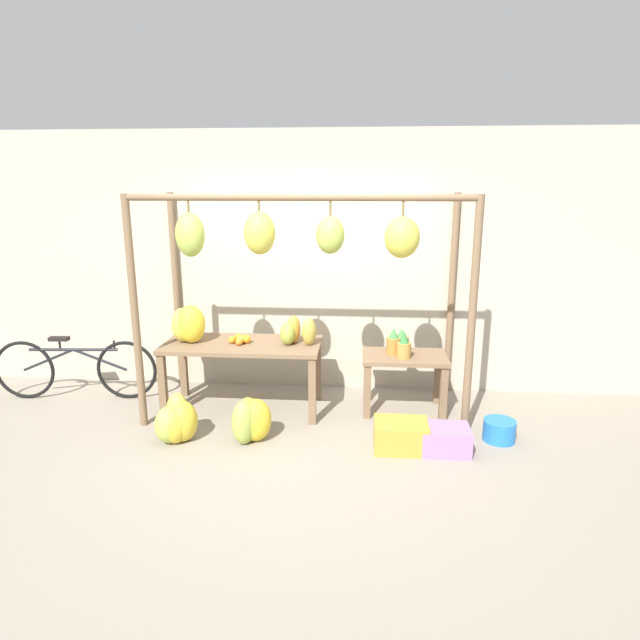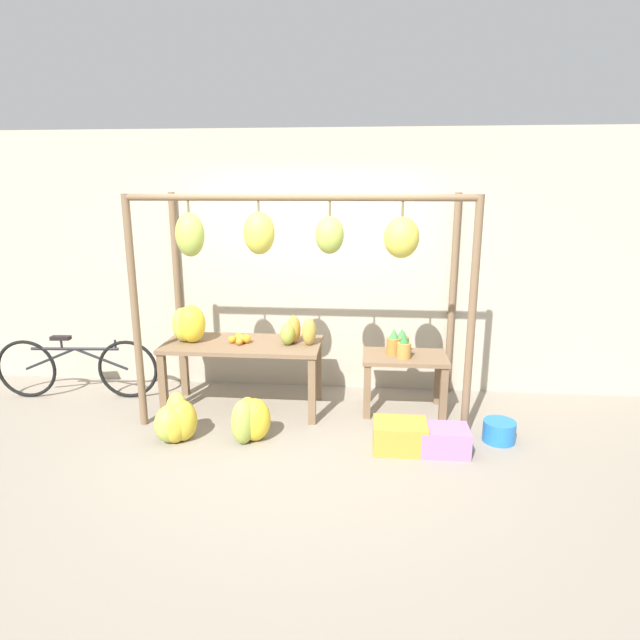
# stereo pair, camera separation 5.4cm
# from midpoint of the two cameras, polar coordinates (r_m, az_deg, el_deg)

# --- Properties ---
(ground_plane) EXTENTS (20.00, 20.00, 0.00)m
(ground_plane) POSITION_cam_midpoint_polar(r_m,az_deg,el_deg) (4.76, -3.01, -13.71)
(ground_plane) COLOR gray
(shop_wall_back) EXTENTS (8.00, 0.08, 2.80)m
(shop_wall_back) POSITION_cam_midpoint_polar(r_m,az_deg,el_deg) (5.85, -1.14, 6.06)
(shop_wall_back) COLOR #B2A893
(shop_wall_back) RESTS_ON ground_plane
(stall_awning) EXTENTS (3.08, 1.28, 2.16)m
(stall_awning) POSITION_cam_midpoint_polar(r_m,az_deg,el_deg) (4.80, -2.41, 6.92)
(stall_awning) COLOR brown
(stall_awning) RESTS_ON ground_plane
(display_table_main) EXTENTS (1.55, 0.71, 0.70)m
(display_table_main) POSITION_cam_midpoint_polar(r_m,az_deg,el_deg) (5.41, -8.52, -3.43)
(display_table_main) COLOR brown
(display_table_main) RESTS_ON ground_plane
(display_table_side) EXTENTS (0.83, 0.53, 0.59)m
(display_table_side) POSITION_cam_midpoint_polar(r_m,az_deg,el_deg) (5.42, 8.69, -5.03)
(display_table_side) COLOR brown
(display_table_side) RESTS_ON ground_plane
(banana_pile_on_table) EXTENTS (0.39, 0.32, 0.38)m
(banana_pile_on_table) POSITION_cam_midpoint_polar(r_m,az_deg,el_deg) (5.46, -14.20, -0.47)
(banana_pile_on_table) COLOR yellow
(banana_pile_on_table) RESTS_ON display_table_main
(orange_pile) EXTENTS (0.22, 0.21, 0.09)m
(orange_pile) POSITION_cam_midpoint_polar(r_m,az_deg,el_deg) (5.36, -8.73, -2.04)
(orange_pile) COLOR orange
(orange_pile) RESTS_ON display_table_main
(pineapple_cluster) EXTENTS (0.23, 0.32, 0.27)m
(pineapple_cluster) POSITION_cam_midpoint_polar(r_m,az_deg,el_deg) (5.36, 8.19, -2.53)
(pineapple_cluster) COLOR #A3702D
(pineapple_cluster) RESTS_ON display_table_side
(banana_pile_ground_left) EXTENTS (0.46, 0.40, 0.44)m
(banana_pile_ground_left) POSITION_cam_midpoint_polar(r_m,az_deg,el_deg) (5.01, -15.42, -10.47)
(banana_pile_ground_left) COLOR gold
(banana_pile_ground_left) RESTS_ON ground_plane
(banana_pile_ground_right) EXTENTS (0.42, 0.40, 0.41)m
(banana_pile_ground_right) POSITION_cam_midpoint_polar(r_m,az_deg,el_deg) (4.87, -7.75, -10.55)
(banana_pile_ground_right) COLOR yellow
(banana_pile_ground_right) RESTS_ON ground_plane
(fruit_crate_white) EXTENTS (0.46, 0.35, 0.25)m
(fruit_crate_white) POSITION_cam_midpoint_polar(r_m,az_deg,el_deg) (4.78, 8.28, -12.08)
(fruit_crate_white) COLOR orange
(fruit_crate_white) RESTS_ON ground_plane
(blue_bucket) EXTENTS (0.29, 0.29, 0.19)m
(blue_bucket) POSITION_cam_midpoint_polar(r_m,az_deg,el_deg) (5.13, 18.29, -11.12)
(blue_bucket) COLOR blue
(blue_bucket) RESTS_ON ground_plane
(parked_bicycle) EXTENTS (1.73, 0.17, 0.69)m
(parked_bicycle) POSITION_cam_midpoint_polar(r_m,az_deg,el_deg) (6.28, -24.87, -4.70)
(parked_bicycle) COLOR black
(parked_bicycle) RESTS_ON ground_plane
(papaya_pile) EXTENTS (0.39, 0.26, 0.28)m
(papaya_pile) POSITION_cam_midpoint_polar(r_m,az_deg,el_deg) (5.25, -2.85, -1.26)
(papaya_pile) COLOR gold
(papaya_pile) RESTS_ON display_table_main
(fruit_crate_purple) EXTENTS (0.41, 0.31, 0.22)m
(fruit_crate_purple) POSITION_cam_midpoint_polar(r_m,az_deg,el_deg) (4.80, 12.86, -12.30)
(fruit_crate_purple) COLOR #9970B7
(fruit_crate_purple) RESTS_ON ground_plane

